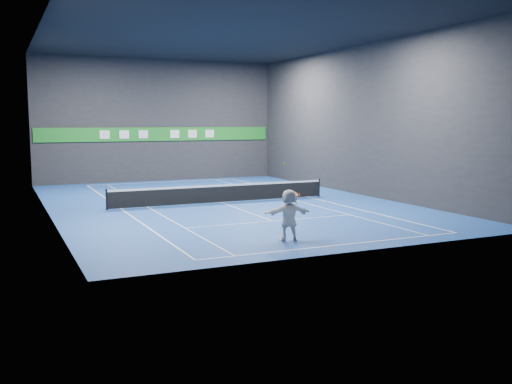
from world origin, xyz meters
name	(u,v)px	position (x,y,z in m)	size (l,w,h in m)	color
ground	(222,203)	(0.00, 0.00, 0.00)	(26.00, 26.00, 0.00)	#1C459A
ceiling	(220,35)	(0.00, 0.00, 9.00)	(26.00, 26.00, 0.00)	black
wall_back	(158,121)	(0.00, 13.00, 4.50)	(18.00, 0.10, 9.00)	#252527
wall_front	(361,120)	(0.00, -13.00, 4.50)	(18.00, 0.10, 9.00)	#252527
wall_left	(44,120)	(-9.00, 0.00, 4.50)	(0.10, 26.00, 9.00)	#252527
wall_right	(360,120)	(9.00, 0.00, 4.50)	(0.10, 26.00, 9.00)	#252527
baseline_near	(340,245)	(0.00, -11.89, 0.00)	(10.98, 0.08, 0.01)	white
baseline_far	(164,182)	(0.00, 11.89, 0.00)	(10.98, 0.08, 0.01)	white
sideline_doubles_left	(121,209)	(-5.49, 0.00, 0.00)	(0.08, 23.78, 0.01)	white
sideline_doubles_right	(309,197)	(5.49, 0.00, 0.00)	(0.08, 23.78, 0.01)	white
sideline_singles_left	(148,207)	(-4.11, 0.00, 0.00)	(0.06, 23.78, 0.01)	white
sideline_singles_right	(288,198)	(4.11, 0.00, 0.00)	(0.06, 23.78, 0.01)	white
service_line_near	(273,221)	(0.00, -6.40, 0.00)	(8.23, 0.06, 0.01)	white
service_line_far	(186,190)	(0.00, 6.40, 0.00)	(8.23, 0.06, 0.01)	white
center_service_line	(222,203)	(0.00, 0.00, 0.00)	(0.06, 12.80, 0.01)	white
player	(289,215)	(-1.31, -10.40, 0.97)	(1.80, 0.57, 1.94)	white
tennis_ball	(285,163)	(-1.40, -10.20, 2.89)	(0.07, 0.07, 0.07)	yellow
tennis_net	(222,193)	(0.00, 0.00, 0.54)	(12.50, 0.10, 1.07)	black
sponsor_banner	(159,134)	(0.00, 12.93, 3.50)	(17.64, 0.11, 1.00)	#1C8024
tennis_racket	(296,196)	(-0.99, -10.35, 1.66)	(0.43, 0.39, 0.67)	red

